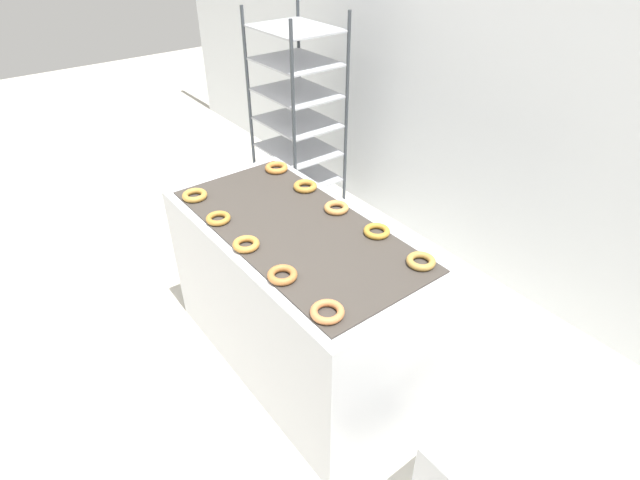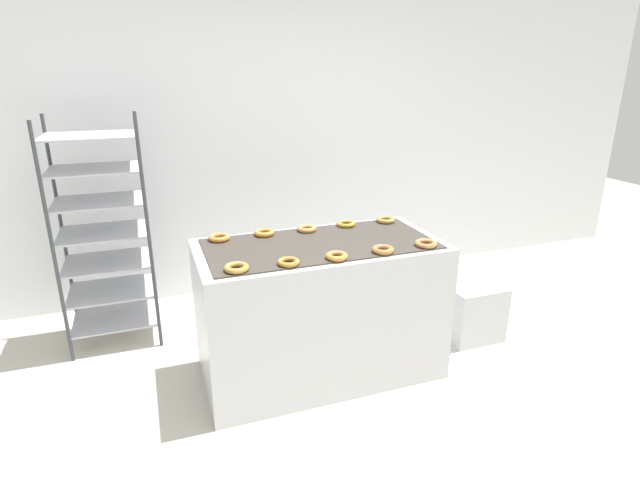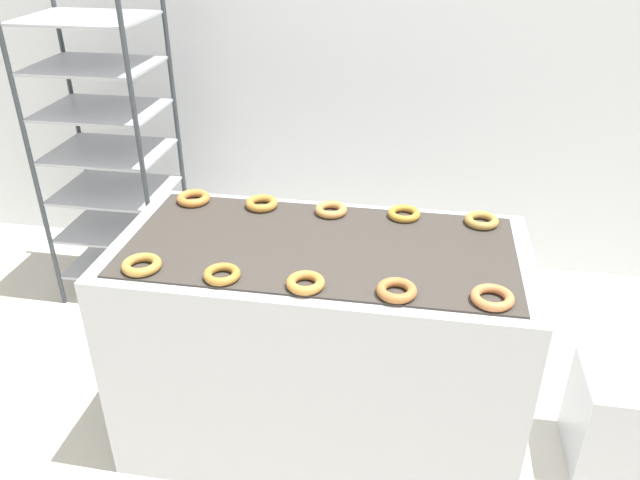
# 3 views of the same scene
# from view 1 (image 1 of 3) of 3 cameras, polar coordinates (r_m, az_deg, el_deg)

# --- Properties ---
(ground_plane) EXTENTS (14.00, 14.00, 0.00)m
(ground_plane) POSITION_cam_1_polar(r_m,az_deg,el_deg) (2.81, -13.18, -18.26)
(ground_plane) COLOR beige
(wall_back) EXTENTS (8.00, 0.05, 2.80)m
(wall_back) POSITION_cam_1_polar(r_m,az_deg,el_deg) (3.23, 20.49, 18.16)
(wall_back) COLOR silver
(wall_back) RESTS_ON ground_plane
(fryer_machine) EXTENTS (1.49, 0.74, 0.89)m
(fryer_machine) POSITION_cam_1_polar(r_m,az_deg,el_deg) (2.68, -2.56, -6.49)
(fryer_machine) COLOR #B7BABF
(fryer_machine) RESTS_ON ground_plane
(baking_rack_cart) EXTENTS (0.60, 0.49, 1.60)m
(baking_rack_cart) POSITION_cam_1_polar(r_m,az_deg,el_deg) (3.83, -2.60, 13.33)
(baking_rack_cart) COLOR #33383D
(baking_rack_cart) RESTS_ON ground_plane
(donut_near_leftmost) EXTENTS (0.13, 0.13, 0.03)m
(donut_near_leftmost) POSITION_cam_1_polar(r_m,az_deg,el_deg) (2.73, -14.13, 4.98)
(donut_near_leftmost) COLOR #B18037
(donut_near_leftmost) RESTS_ON fryer_machine
(donut_near_left) EXTENTS (0.12, 0.12, 0.03)m
(donut_near_left) POSITION_cam_1_polar(r_m,az_deg,el_deg) (2.50, -11.55, 2.44)
(donut_near_left) COLOR #A6732E
(donut_near_left) RESTS_ON fryer_machine
(donut_near_center) EXTENTS (0.12, 0.12, 0.03)m
(donut_near_center) POSITION_cam_1_polar(r_m,az_deg,el_deg) (2.29, -8.49, -0.43)
(donut_near_center) COLOR #BD7E36
(donut_near_center) RESTS_ON fryer_machine
(donut_near_right) EXTENTS (0.13, 0.13, 0.03)m
(donut_near_right) POSITION_cam_1_polar(r_m,az_deg,el_deg) (2.09, -4.33, -4.00)
(donut_near_right) COLOR #AA6934
(donut_near_right) RESTS_ON fryer_machine
(donut_near_rightmost) EXTENTS (0.13, 0.13, 0.03)m
(donut_near_rightmost) POSITION_cam_1_polar(r_m,az_deg,el_deg) (1.91, 0.83, -8.21)
(donut_near_rightmost) COLOR #BE7340
(donut_near_rightmost) RESTS_ON fryer_machine
(donut_far_leftmost) EXTENTS (0.13, 0.13, 0.03)m
(donut_far_leftmost) POSITION_cam_1_polar(r_m,az_deg,el_deg) (2.94, -5.00, 8.23)
(donut_far_leftmost) COLOR #BE7533
(donut_far_leftmost) RESTS_ON fryer_machine
(donut_far_left) EXTENTS (0.13, 0.13, 0.03)m
(donut_far_left) POSITION_cam_1_polar(r_m,az_deg,el_deg) (2.73, -1.70, 6.17)
(donut_far_left) COLOR #AE7830
(donut_far_left) RESTS_ON fryer_machine
(donut_far_center) EXTENTS (0.13, 0.13, 0.03)m
(donut_far_center) POSITION_cam_1_polar(r_m,az_deg,el_deg) (2.54, 1.88, 3.72)
(donut_far_center) COLOR #BE8043
(donut_far_center) RESTS_ON fryer_machine
(donut_far_right) EXTENTS (0.13, 0.13, 0.03)m
(donut_far_right) POSITION_cam_1_polar(r_m,az_deg,el_deg) (2.37, 6.50, 1.02)
(donut_far_right) COLOR #AB7D2B
(donut_far_right) RESTS_ON fryer_machine
(donut_far_rightmost) EXTENTS (0.13, 0.13, 0.03)m
(donut_far_rightmost) POSITION_cam_1_polar(r_m,az_deg,el_deg) (2.20, 11.46, -2.38)
(donut_far_rightmost) COLOR #A67D3B
(donut_far_rightmost) RESTS_ON fryer_machine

